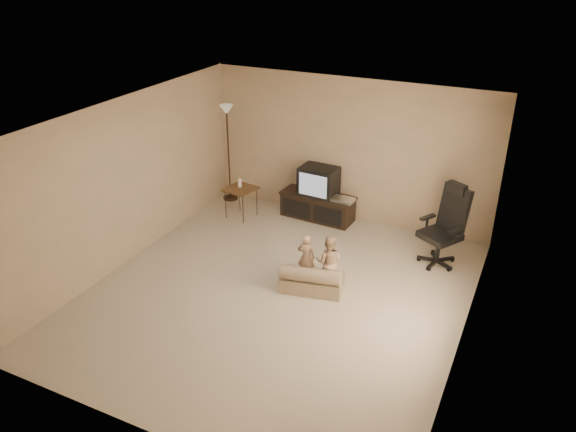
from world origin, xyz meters
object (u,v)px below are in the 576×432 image
Objects in this scene: tv_stand at (318,198)px; child_sofa at (312,280)px; toddler_right at (329,262)px; toddler_left at (306,257)px; side_table at (241,189)px; floor_lamp at (227,132)px; office_chair at (443,236)px.

child_sofa is at bearing -65.79° from tv_stand.
tv_stand is 2.21m from toddler_right.
toddler_right is at bearing 165.11° from toddler_left.
side_table is (-1.27, -0.53, 0.13)m from tv_stand.
floor_lamp reaches higher than child_sofa.
side_table is at bearing -150.30° from office_chair.
toddler_left is (-0.20, 0.26, 0.19)m from child_sofa.
floor_lamp is at bearing -158.12° from office_chair.
floor_lamp is at bearing -178.31° from tv_stand.
tv_stand reaches higher than child_sofa.
office_chair reaches higher than child_sofa.
toddler_right reaches higher than toddler_left.
toddler_right is (0.99, -1.97, 0.00)m from tv_stand.
child_sofa is at bearing -102.08° from office_chair.
toddler_right is (-1.31, -1.37, -0.06)m from office_chair.
office_chair is at bearing -11.26° from tv_stand.
toddler_left is (0.63, -1.93, -0.04)m from tv_stand.
toddler_left is at bearing -18.74° from toddler_right.
office_chair is at bearing 35.48° from child_sofa.
tv_stand is 1.88× the size of toddler_left.
toddler_right is (0.36, -0.05, 0.04)m from toddler_left.
side_table is (-3.57, 0.08, 0.07)m from office_chair.
child_sofa is (-1.48, -1.58, -0.29)m from office_chair.
tv_stand is 2.03m from toddler_left.
office_chair is 1.90m from toddler_right.
child_sofa is 1.17× the size of toddler_right.
floor_lamp reaches higher than office_chair.
office_chair is at bearing -145.05° from toddler_right.
side_table is 2.70m from child_sofa.
office_chair reaches higher than tv_stand.
toddler_right is at bearing -32.71° from side_table.
tv_stand is 1.45× the size of child_sofa.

